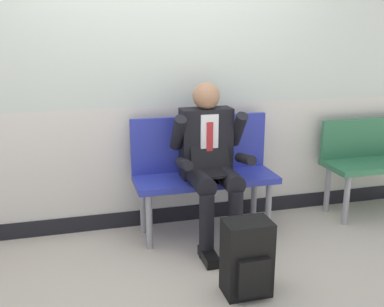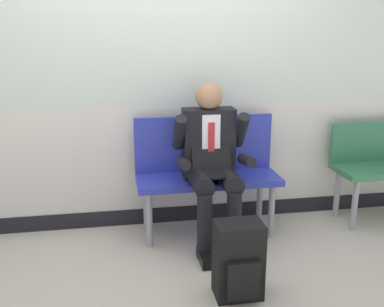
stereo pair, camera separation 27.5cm
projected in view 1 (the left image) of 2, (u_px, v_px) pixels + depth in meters
name	position (u px, v px, depth m)	size (l,w,h in m)	color
ground_plane	(174.00, 255.00, 3.34)	(18.00, 18.00, 0.00)	#B2A899
station_wall	(154.00, 57.00, 3.58)	(5.03, 0.14, 2.85)	beige
bench_with_person	(203.00, 166.00, 3.64)	(1.14, 0.42, 0.95)	#28339E
bench_empty	(379.00, 157.00, 4.06)	(1.05, 0.42, 0.85)	#2D6B47
person_seated	(210.00, 160.00, 3.42)	(0.57, 0.70, 1.25)	black
backpack	(247.00, 259.00, 2.81)	(0.29, 0.25, 0.50)	black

